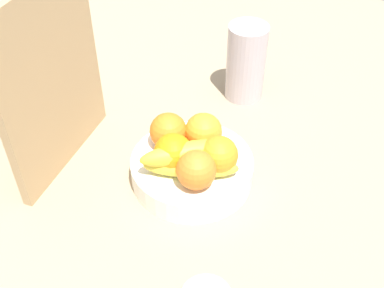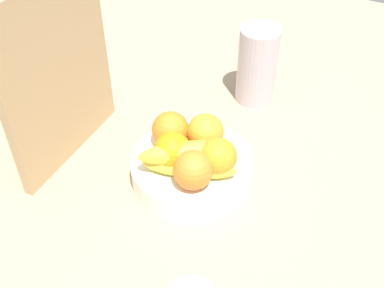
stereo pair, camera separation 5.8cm
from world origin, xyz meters
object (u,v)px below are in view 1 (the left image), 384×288
(orange_center, at_px, (175,153))
(thermos_tumbler, at_px, (246,62))
(orange_back_left, at_px, (196,170))
(cutting_board, at_px, (52,82))
(orange_back_right, at_px, (219,155))
(orange_front_right, at_px, (168,132))
(banana_bunch, at_px, (189,160))
(fruit_bowl, at_px, (192,169))
(orange_front_left, at_px, (203,131))

(orange_center, xyz_separation_m, thermos_tumbler, (0.32, -0.03, 0.01))
(orange_back_left, relative_size, cutting_board, 0.20)
(orange_back_left, height_order, orange_back_right, same)
(orange_front_right, bearing_deg, orange_back_left, -129.77)
(orange_center, bearing_deg, orange_back_right, -71.08)
(orange_back_left, xyz_separation_m, banana_bunch, (0.02, 0.02, -0.00))
(orange_back_right, distance_m, cutting_board, 0.32)
(orange_center, distance_m, thermos_tumbler, 0.32)
(orange_center, distance_m, orange_back_right, 0.08)
(fruit_bowl, distance_m, orange_front_left, 0.07)
(fruit_bowl, relative_size, orange_center, 3.26)
(fruit_bowl, bearing_deg, orange_center, 144.08)
(cutting_board, relative_size, thermos_tumbler, 2.05)
(orange_center, bearing_deg, orange_front_right, 36.52)
(cutting_board, bearing_deg, orange_front_left, -73.68)
(orange_front_left, xyz_separation_m, orange_back_left, (-0.10, -0.03, 0.00))
(orange_center, bearing_deg, banana_bunch, -94.24)
(orange_front_left, bearing_deg, orange_back_right, -135.43)
(orange_front_right, xyz_separation_m, thermos_tumbler, (0.27, -0.06, 0.01))
(orange_front_left, distance_m, orange_front_right, 0.07)
(orange_front_left, height_order, orange_front_right, same)
(orange_back_right, relative_size, thermos_tumbler, 0.40)
(orange_front_right, distance_m, orange_center, 0.06)
(thermos_tumbler, bearing_deg, banana_bunch, -179.78)
(fruit_bowl, height_order, banana_bunch, banana_bunch)
(orange_center, xyz_separation_m, orange_back_left, (-0.02, -0.05, 0.00))
(orange_front_left, height_order, banana_bunch, orange_front_left)
(orange_back_left, height_order, cutting_board, cutting_board)
(orange_front_right, xyz_separation_m, banana_bunch, (-0.05, -0.06, -0.00))
(banana_bunch, relative_size, cutting_board, 0.49)
(orange_front_right, xyz_separation_m, orange_back_left, (-0.07, -0.09, 0.00))
(orange_front_left, distance_m, orange_back_right, 0.07)
(orange_front_right, relative_size, orange_center, 1.00)
(orange_center, relative_size, cutting_board, 0.20)
(banana_bunch, bearing_deg, orange_front_right, 51.75)
(cutting_board, bearing_deg, orange_center, -89.46)
(orange_front_right, bearing_deg, fruit_bowl, -108.82)
(fruit_bowl, relative_size, orange_front_left, 3.26)
(orange_back_left, relative_size, thermos_tumbler, 0.40)
(orange_front_right, bearing_deg, thermos_tumbler, -12.89)
(thermos_tumbler, bearing_deg, orange_front_left, 179.55)
(orange_front_right, relative_size, thermos_tumbler, 0.40)
(orange_front_right, height_order, banana_bunch, orange_front_right)
(orange_center, bearing_deg, fruit_bowl, -35.92)
(orange_front_left, height_order, thermos_tumbler, thermos_tumbler)
(orange_front_left, height_order, orange_back_left, same)
(thermos_tumbler, bearing_deg, orange_center, 175.22)
(orange_front_right, distance_m, cutting_board, 0.23)
(banana_bunch, height_order, thermos_tumbler, thermos_tumbler)
(orange_center, bearing_deg, orange_back_left, -115.23)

